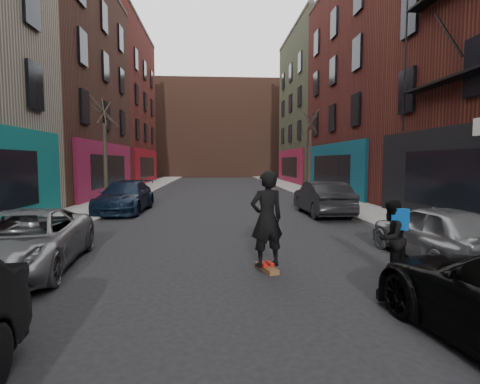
{
  "coord_description": "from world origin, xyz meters",
  "views": [
    {
      "loc": [
        -0.56,
        -2.01,
        2.32
      ],
      "look_at": [
        0.05,
        6.66,
        1.6
      ],
      "focal_mm": 28.0,
      "sensor_mm": 36.0,
      "label": 1
    }
  ],
  "objects": [
    {
      "name": "sidewalk_right",
      "position": [
        6.25,
        30.0,
        0.07
      ],
      "size": [
        2.5,
        84.0,
        0.13
      ],
      "primitive_type": "cube",
      "color": "gray",
      "rests_on": "ground"
    },
    {
      "name": "tree_left_far",
      "position": [
        -6.2,
        18.0,
        3.38
      ],
      "size": [
        2.0,
        2.0,
        6.5
      ],
      "primitive_type": null,
      "color": "black",
      "rests_on": "sidewalk_left"
    },
    {
      "name": "building_far",
      "position": [
        0.0,
        56.0,
        7.0
      ],
      "size": [
        40.0,
        10.0,
        14.0
      ],
      "primitive_type": "cube",
      "color": "#47281E",
      "rests_on": "ground"
    },
    {
      "name": "parked_right_far",
      "position": [
        4.6,
        6.18,
        0.67
      ],
      "size": [
        1.73,
        4.0,
        1.34
      ],
      "primitive_type": "imported",
      "rotation": [
        0.0,
        0.0,
        3.18
      ],
      "color": "gray",
      "rests_on": "ground"
    },
    {
      "name": "pedestrian",
      "position": [
        3.0,
        5.19,
        0.78
      ],
      "size": [
        0.95,
        0.91,
        1.54
      ],
      "rotation": [
        0.0,
        0.0,
        3.78
      ],
      "color": "black",
      "rests_on": "ground"
    },
    {
      "name": "tree_right_far",
      "position": [
        6.2,
        24.0,
        3.53
      ],
      "size": [
        2.0,
        2.0,
        6.8
      ],
      "primitive_type": null,
      "color": "black",
      "rests_on": "sidewalk_right"
    },
    {
      "name": "sidewalk_left",
      "position": [
        -6.25,
        30.0,
        0.07
      ],
      "size": [
        2.5,
        84.0,
        0.13
      ],
      "primitive_type": "cube",
      "color": "gray",
      "rests_on": "ground"
    },
    {
      "name": "skateboarder",
      "position": [
        0.54,
        5.72,
        1.11
      ],
      "size": [
        0.85,
        0.68,
        2.02
      ],
      "primitive_type": "imported",
      "rotation": [
        0.0,
        0.0,
        3.44
      ],
      "color": "black",
      "rests_on": "skateboard"
    },
    {
      "name": "parked_left_far",
      "position": [
        -4.6,
        6.09,
        0.63
      ],
      "size": [
        2.59,
        4.76,
        1.27
      ],
      "primitive_type": "imported",
      "rotation": [
        0.0,
        0.0,
        0.11
      ],
      "color": "gray",
      "rests_on": "ground"
    },
    {
      "name": "parked_right_end",
      "position": [
        4.09,
        13.7,
        0.73
      ],
      "size": [
        1.59,
        4.44,
        1.46
      ],
      "primitive_type": "imported",
      "rotation": [
        0.0,
        0.0,
        3.15
      ],
      "color": "black",
      "rests_on": "ground"
    },
    {
      "name": "parked_left_end",
      "position": [
        -4.6,
        15.24,
        0.7
      ],
      "size": [
        2.11,
        4.9,
        1.41
      ],
      "primitive_type": "imported",
      "rotation": [
        0.0,
        0.0,
        -0.03
      ],
      "color": "black",
      "rests_on": "ground"
    },
    {
      "name": "skateboard",
      "position": [
        0.54,
        5.72,
        0.05
      ],
      "size": [
        0.45,
        0.83,
        0.1
      ],
      "primitive_type": "cube",
      "rotation": [
        0.0,
        0.0,
        0.3
      ],
      "color": "brown",
      "rests_on": "ground"
    }
  ]
}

